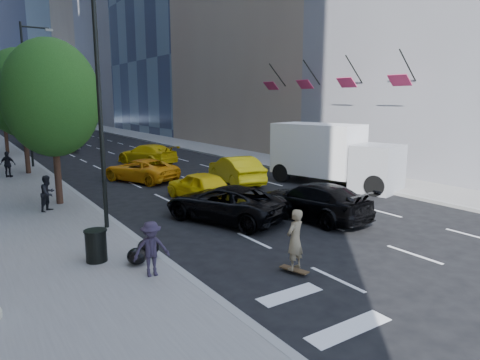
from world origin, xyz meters
TOP-DOWN VIEW (x-y plane):
  - ground at (0.00, 0.00)m, footprint 160.00×160.00m
  - sidewalk_right at (10.00, 30.00)m, footprint 4.00×120.00m
  - tower_right_far at (22.00, 98.00)m, footprint 20.00×24.00m
  - lamp_near at (-6.32, 4.00)m, footprint 2.13×0.22m
  - lamp_far at (-6.32, 22.00)m, footprint 2.13×0.22m
  - tree_near at (-7.20, 9.00)m, footprint 4.20×4.20m
  - tree_mid at (-7.20, 19.00)m, footprint 4.50×4.50m
  - tree_far at (-7.20, 32.00)m, footprint 3.90×3.90m
  - traffic_signal at (-6.40, 40.00)m, footprint 2.48×0.53m
  - facade_flags at (10.64, 10.00)m, footprint 1.85×13.30m
  - skateboarder at (-3.20, -3.00)m, footprint 0.73×0.58m
  - black_sedan_lincoln at (-2.00, 2.75)m, footprint 4.23×5.77m
  - black_sedan_mercedes at (1.20, 1.00)m, footprint 2.81×5.49m
  - taxi_a at (-1.16, 6.50)m, footprint 1.97×4.39m
  - taxi_b at (2.71, 9.18)m, footprint 2.55×5.18m
  - taxi_c at (-1.76, 13.00)m, footprint 4.09×5.43m
  - taxi_d at (1.20, 19.44)m, footprint 3.82×5.74m
  - city_bus at (-3.20, 35.21)m, footprint 3.66×11.69m
  - box_truck at (7.11, 5.71)m, footprint 4.48×7.78m
  - pedestrian_a at (-7.87, 7.81)m, footprint 0.96×0.95m
  - pedestrian_b at (-8.44, 18.00)m, footprint 1.00×0.88m
  - pedestrian_c at (-6.80, -1.24)m, footprint 1.06×0.70m
  - trash_can at (-7.78, 0.68)m, footprint 0.62×0.62m
  - garbage_bags at (-6.55, 0.04)m, footprint 1.13×1.09m

SIDE VIEW (x-z plane):
  - ground at x=0.00m, z-range 0.00..0.00m
  - sidewalk_right at x=10.00m, z-range 0.00..0.15m
  - garbage_bags at x=-6.55m, z-range 0.14..0.69m
  - trash_can at x=-7.78m, z-range 0.15..1.08m
  - taxi_c at x=-1.76m, z-range 0.00..1.37m
  - black_sedan_lincoln at x=-2.00m, z-range 0.00..1.46m
  - taxi_a at x=-1.16m, z-range 0.00..1.46m
  - black_sedan_mercedes at x=1.20m, z-range 0.00..1.53m
  - taxi_d at x=1.20m, z-range 0.00..1.55m
  - taxi_b at x=2.71m, z-range 0.00..1.63m
  - skateboarder at x=-3.20m, z-range 0.00..1.77m
  - pedestrian_c at x=-6.80m, z-range 0.15..1.69m
  - pedestrian_a at x=-7.87m, z-range 0.15..1.72m
  - pedestrian_b at x=-8.44m, z-range 0.15..1.78m
  - city_bus at x=-3.20m, z-range 0.00..3.20m
  - box_truck at x=7.11m, z-range 0.03..3.55m
  - traffic_signal at x=-6.40m, z-range 1.63..6.83m
  - tree_far at x=-7.20m, z-range 1.16..8.09m
  - tree_near at x=-7.20m, z-range 1.24..8.70m
  - tree_mid at x=-7.20m, z-range 1.32..9.31m
  - lamp_near at x=-6.32m, z-range 0.81..10.81m
  - lamp_far at x=-6.32m, z-range 0.81..10.81m
  - facade_flags at x=10.64m, z-range 5.16..7.21m
  - tower_right_far at x=22.00m, z-range 0.00..50.00m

